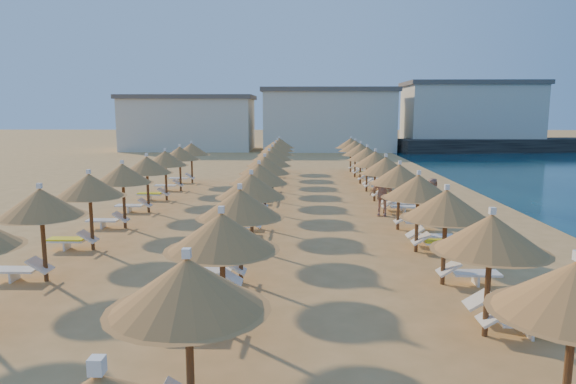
{
  "coord_description": "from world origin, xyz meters",
  "views": [
    {
      "loc": [
        -0.29,
        -17.33,
        4.69
      ],
      "look_at": [
        -0.79,
        4.0,
        1.3
      ],
      "focal_mm": 32.0,
      "sensor_mm": 36.0,
      "label": 1
    }
  ],
  "objects_px": {
    "jetty": "(527,145)",
    "beachgoer_b": "(433,200)",
    "beachgoer_c": "(382,195)",
    "parasol_row_east": "(392,171)",
    "parasol_row_west": "(262,170)"
  },
  "relations": [
    {
      "from": "beachgoer_c",
      "to": "beachgoer_b",
      "type": "distance_m",
      "value": 2.33
    },
    {
      "from": "parasol_row_east",
      "to": "beachgoer_c",
      "type": "xyz_separation_m",
      "value": [
        -0.23,
        1.09,
        -1.23
      ]
    },
    {
      "from": "beachgoer_c",
      "to": "beachgoer_b",
      "type": "relative_size",
      "value": 1.0
    },
    {
      "from": "jetty",
      "to": "beachgoer_b",
      "type": "xyz_separation_m",
      "value": [
        -20.55,
        -38.42,
        0.19
      ]
    },
    {
      "from": "jetty",
      "to": "beachgoer_c",
      "type": "xyz_separation_m",
      "value": [
        -22.5,
        -37.13,
        0.19
      ]
    },
    {
      "from": "parasol_row_east",
      "to": "beachgoer_c",
      "type": "relative_size",
      "value": 20.38
    },
    {
      "from": "parasol_row_east",
      "to": "beachgoer_c",
      "type": "height_order",
      "value": "parasol_row_east"
    },
    {
      "from": "beachgoer_c",
      "to": "beachgoer_b",
      "type": "bearing_deg",
      "value": -17.51
    },
    {
      "from": "jetty",
      "to": "parasol_row_east",
      "type": "xyz_separation_m",
      "value": [
        -22.27,
        -38.22,
        1.42
      ]
    },
    {
      "from": "jetty",
      "to": "parasol_row_west",
      "type": "relative_size",
      "value": 0.78
    },
    {
      "from": "jetty",
      "to": "beachgoer_c",
      "type": "relative_size",
      "value": 15.99
    },
    {
      "from": "beachgoer_b",
      "to": "beachgoer_c",
      "type": "bearing_deg",
      "value": -172.48
    },
    {
      "from": "jetty",
      "to": "beachgoer_c",
      "type": "bearing_deg",
      "value": -129.99
    },
    {
      "from": "jetty",
      "to": "beachgoer_c",
      "type": "height_order",
      "value": "beachgoer_c"
    },
    {
      "from": "jetty",
      "to": "parasol_row_west",
      "type": "height_order",
      "value": "parasol_row_west"
    }
  ]
}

